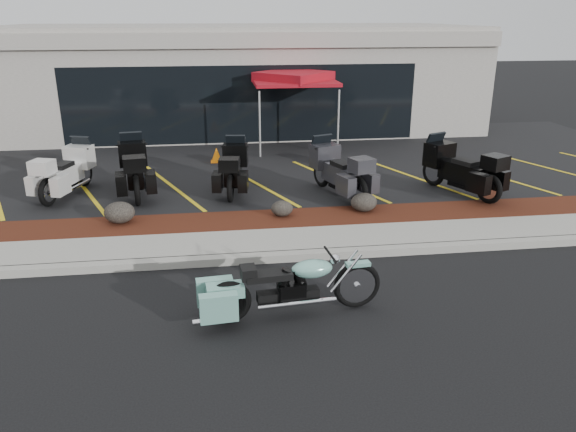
{
  "coord_description": "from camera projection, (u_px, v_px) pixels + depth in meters",
  "views": [
    {
      "loc": [
        -1.11,
        -8.79,
        4.43
      ],
      "look_at": [
        0.26,
        1.2,
        0.78
      ],
      "focal_mm": 35.0,
      "sensor_mm": 36.0,
      "label": 1
    }
  ],
  "objects": [
    {
      "name": "dealership_building",
      "position": [
        237.0,
        77.0,
        22.64
      ],
      "size": [
        18.0,
        8.16,
        4.0
      ],
      "color": "gray",
      "rests_on": "ground"
    },
    {
      "name": "boulder_left",
      "position": [
        119.0,
        212.0,
        12.08
      ],
      "size": [
        0.66,
        0.55,
        0.46
      ],
      "primitive_type": "ellipsoid",
      "color": "black",
      "rests_on": "mulch_bed"
    },
    {
      "name": "traffic_cone",
      "position": [
        217.0,
        155.0,
        17.1
      ],
      "size": [
        0.43,
        0.43,
        0.44
      ],
      "primitive_type": "cone",
      "rotation": [
        0.0,
        0.0,
        0.33
      ],
      "color": "orange",
      "rests_on": "upper_lot"
    },
    {
      "name": "upper_lot",
      "position": [
        249.0,
        162.0,
        17.45
      ],
      "size": [
        26.0,
        9.6,
        0.15
      ],
      "primitive_type": "cube",
      "color": "black",
      "rests_on": "ground"
    },
    {
      "name": "hero_cruiser",
      "position": [
        357.0,
        279.0,
        8.81
      ],
      "size": [
        2.93,
        0.99,
        1.01
      ],
      "primitive_type": null,
      "rotation": [
        0.0,
        0.0,
        0.09
      ],
      "color": "#76B8A9",
      "rests_on": "ground"
    },
    {
      "name": "boulder_right",
      "position": [
        364.0,
        202.0,
        12.8
      ],
      "size": [
        0.6,
        0.5,
        0.43
      ],
      "primitive_type": "ellipsoid",
      "color": "black",
      "rests_on": "mulch_bed"
    },
    {
      "name": "touring_black_front",
      "position": [
        133.0,
        159.0,
        14.64
      ],
      "size": [
        1.29,
        2.56,
        1.42
      ],
      "primitive_type": null,
      "rotation": [
        0.0,
        0.0,
        1.72
      ],
      "color": "black",
      "rests_on": "upper_lot"
    },
    {
      "name": "sidewalk",
      "position": [
        272.0,
        243.0,
        11.31
      ],
      "size": [
        24.0,
        1.2,
        0.15
      ],
      "primitive_type": "cube",
      "color": "gray",
      "rests_on": "ground"
    },
    {
      "name": "ground",
      "position": [
        282.0,
        281.0,
        9.84
      ],
      "size": [
        90.0,
        90.0,
        0.0
      ],
      "primitive_type": "plane",
      "color": "black",
      "rests_on": "ground"
    },
    {
      "name": "mulch_bed",
      "position": [
        266.0,
        222.0,
        12.42
      ],
      "size": [
        24.0,
        1.2,
        0.16
      ],
      "primitive_type": "cube",
      "color": "#350F0C",
      "rests_on": "ground"
    },
    {
      "name": "touring_grey",
      "position": [
        322.0,
        161.0,
        14.48
      ],
      "size": [
        1.64,
        2.55,
        1.39
      ],
      "primitive_type": null,
      "rotation": [
        0.0,
        0.0,
        1.9
      ],
      "color": "#2B2B2F",
      "rests_on": "upper_lot"
    },
    {
      "name": "touring_black_mid",
      "position": [
        236.0,
        159.0,
        14.83
      ],
      "size": [
        1.16,
        2.34,
        1.3
      ],
      "primitive_type": null,
      "rotation": [
        0.0,
        0.0,
        1.43
      ],
      "color": "black",
      "rests_on": "upper_lot"
    },
    {
      "name": "touring_black_rear",
      "position": [
        435.0,
        159.0,
        14.58
      ],
      "size": [
        1.87,
        2.6,
        1.41
      ],
      "primitive_type": null,
      "rotation": [
        0.0,
        0.0,
        2.01
      ],
      "color": "black",
      "rests_on": "upper_lot"
    },
    {
      "name": "curb",
      "position": [
        276.0,
        257.0,
        10.66
      ],
      "size": [
        24.0,
        0.25,
        0.15
      ],
      "primitive_type": "cube",
      "color": "gray",
      "rests_on": "ground"
    },
    {
      "name": "popup_canopy",
      "position": [
        294.0,
        79.0,
        18.35
      ],
      "size": [
        3.31,
        3.31,
        2.49
      ],
      "rotation": [
        0.0,
        0.0,
        -0.28
      ],
      "color": "silver",
      "rests_on": "upper_lot"
    },
    {
      "name": "boulder_mid",
      "position": [
        282.0,
        208.0,
        12.51
      ],
      "size": [
        0.49,
        0.41,
        0.35
      ],
      "primitive_type": "ellipsoid",
      "color": "black",
      "rests_on": "mulch_bed"
    },
    {
      "name": "touring_white",
      "position": [
        83.0,
        161.0,
        14.55
      ],
      "size": [
        1.54,
        2.45,
        1.33
      ],
      "primitive_type": null,
      "rotation": [
        0.0,
        0.0,
        1.26
      ],
      "color": "white",
      "rests_on": "upper_lot"
    }
  ]
}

